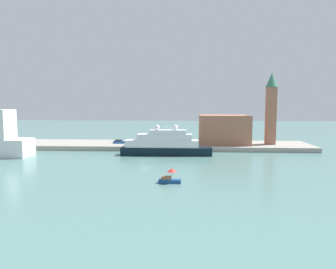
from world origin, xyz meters
TOP-DOWN VIEW (x-y plane):
  - ground at (0.00, 0.00)m, footprint 400.00×400.00m
  - quay_dock at (0.00, 25.83)m, footprint 110.00×19.65m
  - large_yacht at (5.00, 9.36)m, footprint 27.81×4.47m
  - small_motorboat at (8.32, -24.45)m, footprint 4.50×1.95m
  - harbor_building at (24.94, 26.47)m, footprint 17.25×13.90m
  - bell_tower at (41.00, 25.43)m, footprint 4.13×4.13m
  - parked_car at (-12.45, 24.55)m, footprint 4.24×1.76m
  - person_figure at (-9.32, 21.66)m, footprint 0.36×0.36m
  - mooring_bollard at (1.34, 17.62)m, footprint 0.36×0.36m

SIDE VIEW (x-z plane):
  - ground at x=0.00m, z-range 0.00..0.00m
  - quay_dock at x=0.00m, z-range 0.00..1.55m
  - small_motorboat at x=8.32m, z-range -0.30..2.69m
  - mooring_bollard at x=1.34m, z-range 1.55..2.26m
  - parked_car at x=-12.45m, z-range 1.46..2.83m
  - person_figure at x=-9.32m, z-range 1.48..3.31m
  - large_yacht at x=5.00m, z-range -2.72..9.04m
  - harbor_building at x=24.94m, z-range 1.55..11.69m
  - bell_tower at x=41.00m, z-range 2.74..27.53m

